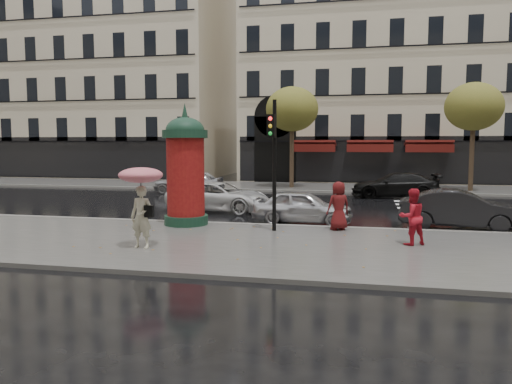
% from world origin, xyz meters
% --- Properties ---
extents(ground, '(160.00, 160.00, 0.00)m').
position_xyz_m(ground, '(0.00, 0.00, 0.00)').
color(ground, black).
rests_on(ground, ground).
extents(near_sidewalk, '(90.00, 7.00, 0.12)m').
position_xyz_m(near_sidewalk, '(0.00, -0.50, 0.06)').
color(near_sidewalk, '#474744').
rests_on(near_sidewalk, ground).
extents(far_sidewalk, '(90.00, 6.00, 0.12)m').
position_xyz_m(far_sidewalk, '(0.00, 19.00, 0.06)').
color(far_sidewalk, '#474744').
rests_on(far_sidewalk, ground).
extents(near_kerb, '(90.00, 0.25, 0.14)m').
position_xyz_m(near_kerb, '(0.00, 3.00, 0.07)').
color(near_kerb, slate).
rests_on(near_kerb, ground).
extents(far_kerb, '(90.00, 0.25, 0.14)m').
position_xyz_m(far_kerb, '(0.00, 16.00, 0.07)').
color(far_kerb, slate).
rests_on(far_kerb, ground).
extents(zebra_crossing, '(3.60, 11.75, 0.01)m').
position_xyz_m(zebra_crossing, '(6.00, 9.60, 0.01)').
color(zebra_crossing, silver).
rests_on(zebra_crossing, ground).
extents(bldg_far_corner, '(26.00, 14.00, 22.90)m').
position_xyz_m(bldg_far_corner, '(6.00, 30.00, 11.31)').
color(bldg_far_corner, '#B7A88C').
rests_on(bldg_far_corner, ground).
extents(bldg_far_left, '(24.00, 14.00, 22.90)m').
position_xyz_m(bldg_far_left, '(-22.00, 30.00, 11.31)').
color(bldg_far_left, '#B7A88C').
rests_on(bldg_far_left, ground).
extents(tree_far_left, '(3.40, 3.40, 6.64)m').
position_xyz_m(tree_far_left, '(-2.00, 18.00, 5.17)').
color(tree_far_left, '#38281C').
rests_on(tree_far_left, ground).
extents(tree_far_right, '(3.40, 3.40, 6.64)m').
position_xyz_m(tree_far_right, '(9.00, 18.00, 5.17)').
color(tree_far_right, '#38281C').
rests_on(tree_far_right, ground).
extents(woman_umbrella, '(1.21, 1.21, 2.32)m').
position_xyz_m(woman_umbrella, '(-3.36, -1.68, 1.65)').
color(woman_umbrella, '#BEB99D').
rests_on(woman_umbrella, near_sidewalk).
extents(woman_red, '(0.99, 0.92, 1.62)m').
position_xyz_m(woman_red, '(4.00, 0.35, 0.93)').
color(woman_red, red).
rests_on(woman_red, near_sidewalk).
extents(man_burgundy, '(0.95, 0.85, 1.63)m').
position_xyz_m(man_burgundy, '(1.83, 2.40, 0.94)').
color(man_burgundy, '#521011').
rests_on(man_burgundy, near_sidewalk).
extents(morris_column, '(1.60, 1.60, 4.31)m').
position_xyz_m(morris_column, '(-3.57, 2.40, 2.18)').
color(morris_column, '#143323').
rests_on(morris_column, near_sidewalk).
extents(traffic_light, '(0.31, 0.42, 4.31)m').
position_xyz_m(traffic_light, '(-0.27, 1.72, 2.73)').
color(traffic_light, black).
rests_on(traffic_light, near_sidewalk).
extents(car_silver, '(3.83, 1.72, 1.28)m').
position_xyz_m(car_silver, '(0.40, 4.20, 0.64)').
color(car_silver, '#BCBDC2').
rests_on(car_silver, ground).
extents(car_darkgrey, '(4.31, 1.91, 1.37)m').
position_xyz_m(car_darkgrey, '(5.99, 4.20, 0.69)').
color(car_darkgrey, black).
rests_on(car_darkgrey, ground).
extents(car_white, '(4.87, 2.65, 1.29)m').
position_xyz_m(car_white, '(-3.62, 6.76, 0.65)').
color(car_white, silver).
rests_on(car_white, ground).
extents(car_black, '(4.88, 2.26, 1.38)m').
position_xyz_m(car_black, '(4.34, 14.20, 0.69)').
color(car_black, black).
rests_on(car_black, ground).
extents(car_far_silver, '(4.19, 1.72, 1.42)m').
position_xyz_m(car_far_silver, '(-7.63, 13.87, 0.71)').
color(car_far_silver, '#9C9CA1').
rests_on(car_far_silver, ground).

